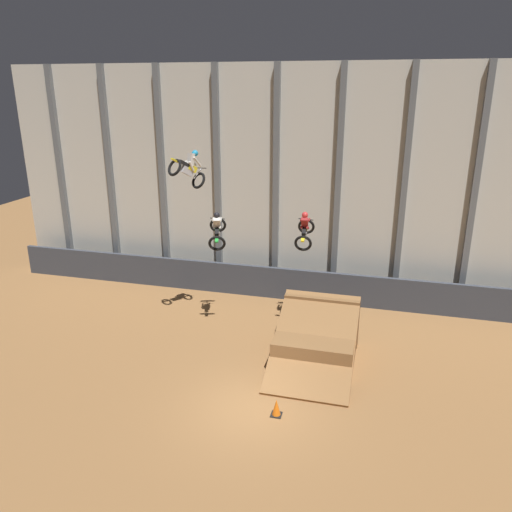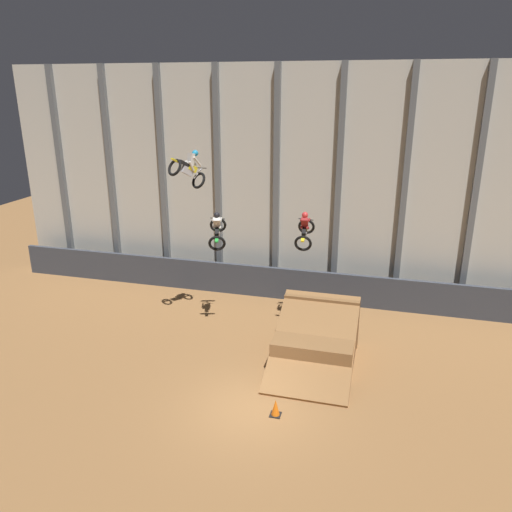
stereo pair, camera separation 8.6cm
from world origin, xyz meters
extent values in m
plane|color=olive|center=(0.00, 0.00, 0.00)|extent=(60.00, 60.00, 0.00)
cube|color=beige|center=(0.00, 10.44, 5.65)|extent=(32.00, 0.12, 11.29)
cube|color=slate|center=(-13.68, 10.24, 5.65)|extent=(0.28, 0.28, 11.29)
cube|color=slate|center=(-10.64, 10.24, 5.65)|extent=(0.28, 0.28, 11.29)
cube|color=slate|center=(-7.60, 10.24, 5.65)|extent=(0.28, 0.28, 11.29)
cube|color=slate|center=(-4.56, 10.24, 5.65)|extent=(0.28, 0.28, 11.29)
cube|color=slate|center=(-1.52, 10.24, 5.65)|extent=(0.28, 0.28, 11.29)
cube|color=slate|center=(1.52, 10.24, 5.65)|extent=(0.28, 0.28, 11.29)
cube|color=slate|center=(4.56, 10.24, 5.65)|extent=(0.28, 0.28, 11.29)
cube|color=slate|center=(7.60, 10.24, 5.65)|extent=(0.28, 0.28, 11.29)
cube|color=#383D47|center=(0.00, 9.23, 0.81)|extent=(31.36, 0.20, 1.62)
cube|color=brown|center=(1.59, 3.84, 0.61)|extent=(3.01, 3.20, 1.23)
cube|color=brown|center=(1.59, 5.19, 1.02)|extent=(3.07, 0.50, 2.05)
cube|color=olive|center=(1.59, 3.15, 1.02)|extent=(3.07, 4.66, 2.23)
torus|color=black|center=(-3.94, 6.02, 6.43)|extent=(0.86, 0.75, 0.69)
torus|color=black|center=(-4.53, 4.95, 7.11)|extent=(0.86, 0.75, 0.69)
cube|color=#B7B7BC|center=(-4.23, 5.50, 6.90)|extent=(0.44, 0.60, 0.50)
cube|color=yellow|center=(-4.11, 5.72, 6.99)|extent=(0.41, 0.54, 0.42)
cube|color=black|center=(-4.27, 5.42, 7.20)|extent=(0.40, 0.56, 0.38)
cube|color=yellow|center=(-4.51, 4.99, 7.39)|extent=(0.29, 0.37, 0.23)
cylinder|color=#B7B7BC|center=(-3.96, 5.99, 6.72)|extent=(0.27, 0.43, 0.39)
cylinder|color=black|center=(-3.92, 6.06, 6.95)|extent=(0.66, 0.05, 0.04)
cube|color=silver|center=(-4.12, 5.69, 7.35)|extent=(0.38, 0.37, 0.53)
sphere|color=#2393CC|center=(-4.01, 5.91, 7.58)|extent=(0.40, 0.44, 0.35)
cylinder|color=silver|center=(-4.26, 5.68, 7.09)|extent=(0.23, 0.30, 0.43)
cylinder|color=silver|center=(-4.05, 5.57, 7.09)|extent=(0.23, 0.30, 0.43)
cylinder|color=silver|center=(-4.16, 5.96, 7.25)|extent=(0.26, 0.39, 0.45)
cylinder|color=silver|center=(-3.88, 5.81, 7.25)|extent=(0.26, 0.39, 0.45)
torus|color=black|center=(-3.29, 6.49, 4.40)|extent=(0.79, 0.53, 0.73)
torus|color=black|center=(-2.91, 5.22, 3.97)|extent=(0.79, 0.53, 0.73)
cube|color=#B7B7BC|center=(-3.07, 5.77, 4.29)|extent=(0.34, 0.61, 0.43)
cube|color=green|center=(-3.10, 5.87, 4.53)|extent=(0.33, 0.53, 0.36)
cube|color=black|center=(-2.99, 5.50, 4.43)|extent=(0.32, 0.59, 0.29)
cube|color=green|center=(-2.86, 5.05, 4.19)|extent=(0.24, 0.39, 0.17)
cylinder|color=#B7B7BC|center=(-3.22, 6.26, 4.58)|extent=(0.08, 0.11, 0.55)
cylinder|color=black|center=(-3.19, 6.15, 4.79)|extent=(0.66, 0.05, 0.04)
cube|color=silver|center=(-3.02, 5.60, 4.75)|extent=(0.39, 0.50, 0.51)
sphere|color=black|center=(-3.02, 5.59, 5.09)|extent=(0.34, 0.39, 0.33)
cylinder|color=silver|center=(-3.18, 5.69, 4.52)|extent=(0.23, 0.45, 0.23)
cylinder|color=silver|center=(-2.95, 5.76, 4.52)|extent=(0.23, 0.45, 0.23)
cylinder|color=silver|center=(-3.24, 5.76, 4.85)|extent=(0.23, 0.52, 0.10)
cylinder|color=silver|center=(-2.93, 5.86, 4.85)|extent=(0.23, 0.52, 0.10)
torus|color=black|center=(0.52, 7.24, 4.41)|extent=(0.75, 0.34, 0.73)
torus|color=black|center=(0.61, 5.89, 4.05)|extent=(0.75, 0.34, 0.73)
cube|color=#B7B7BC|center=(0.57, 6.49, 4.33)|extent=(0.22, 0.59, 0.40)
cube|color=yellow|center=(0.56, 6.60, 4.57)|extent=(0.23, 0.50, 0.34)
cube|color=black|center=(0.59, 6.21, 4.49)|extent=(0.20, 0.58, 0.26)
cube|color=yellow|center=(0.62, 5.73, 4.28)|extent=(0.17, 0.37, 0.15)
cylinder|color=#B7B7BC|center=(0.53, 7.01, 4.59)|extent=(0.06, 0.13, 0.55)
cylinder|color=black|center=(0.54, 6.91, 4.81)|extent=(0.66, 0.16, 0.04)
cube|color=maroon|center=(0.58, 6.33, 4.81)|extent=(0.31, 0.44, 0.52)
sphere|color=red|center=(0.58, 6.35, 5.14)|extent=(0.28, 0.34, 0.32)
cylinder|color=maroon|center=(0.45, 6.45, 4.57)|extent=(0.14, 0.44, 0.25)
cylinder|color=maroon|center=(0.69, 6.46, 4.57)|extent=(0.14, 0.44, 0.25)
cylinder|color=maroon|center=(0.41, 6.55, 4.89)|extent=(0.12, 0.53, 0.13)
cylinder|color=maroon|center=(0.72, 6.57, 4.89)|extent=(0.12, 0.53, 0.13)
cube|color=black|center=(0.87, -0.13, 0.01)|extent=(0.36, 0.36, 0.03)
cone|color=orange|center=(0.87, -0.13, 0.31)|extent=(0.28, 0.28, 0.55)
camera|label=1|loc=(3.72, -13.60, 10.18)|focal=35.00mm
camera|label=2|loc=(3.81, -13.58, 10.18)|focal=35.00mm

